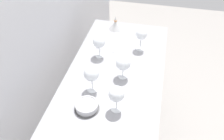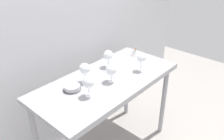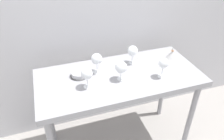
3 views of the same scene
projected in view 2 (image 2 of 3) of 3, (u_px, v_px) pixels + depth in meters
name	position (u px, v px, depth m)	size (l,w,h in m)	color
back_wall	(68.00, 25.00, 2.21)	(3.80, 0.04, 2.60)	silver
steel_counter	(107.00, 89.00, 2.16)	(1.40, 0.65, 0.90)	#97979C
wine_glass_near_center	(111.00, 70.00, 2.02)	(0.10, 0.10, 0.17)	white
wine_glass_near_right	(141.00, 58.00, 2.19)	(0.08, 0.08, 0.18)	white
wine_glass_far_left	(85.00, 69.00, 2.00)	(0.09, 0.09, 0.18)	white
wine_glass_far_right	(108.00, 56.00, 2.26)	(0.10, 0.10, 0.17)	white
wine_glass_near_left	(88.00, 82.00, 1.82)	(0.09, 0.09, 0.17)	white
tasting_sheet_upper	(119.00, 62.00, 2.42)	(0.15, 0.24, 0.00)	white
tasting_bowl	(72.00, 87.00, 1.94)	(0.15, 0.15, 0.04)	#4C4C4C
decanter_funnel	(135.00, 52.00, 2.54)	(0.11, 0.11, 0.12)	silver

